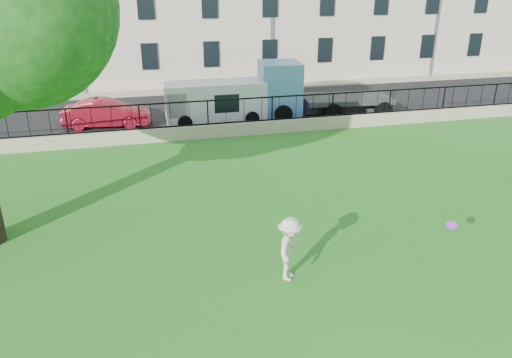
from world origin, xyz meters
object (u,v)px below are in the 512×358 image
object	(u,v)px
red_sedan	(107,113)
man	(290,249)
frisbee	(452,225)
white_van	(215,102)
blue_truck	(324,89)

from	to	relation	value
red_sedan	man	bearing A→B (deg)	-155.03
frisbee	white_van	world-z (taller)	white_van
man	red_sedan	size ratio (longest dim) A/B	0.40
frisbee	red_sedan	distance (m)	17.53
man	red_sedan	distance (m)	15.42
man	blue_truck	distance (m)	15.60
white_van	man	bearing A→B (deg)	-92.63
frisbee	man	bearing A→B (deg)	171.28
frisbee	white_van	distance (m)	15.16
frisbee	blue_truck	distance (m)	15.02
man	white_van	bearing A→B (deg)	27.35
red_sedan	white_van	world-z (taller)	white_van
white_van	blue_truck	bearing A→B (deg)	0.10
man	white_van	world-z (taller)	white_van
frisbee	blue_truck	xyz separation A→B (m)	(2.50, 14.81, 0.16)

